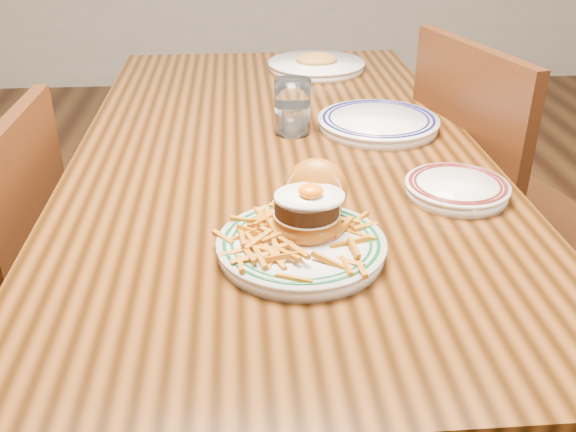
{
  "coord_description": "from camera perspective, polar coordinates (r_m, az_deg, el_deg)",
  "views": [
    {
      "loc": [
        -0.08,
        -1.27,
        1.26
      ],
      "look_at": [
        -0.01,
        -0.41,
        0.8
      ],
      "focal_mm": 40.0,
      "sensor_mm": 36.0,
      "label": 1
    }
  ],
  "objects": [
    {
      "name": "chair_right",
      "position": [
        1.7,
        17.93,
        0.2
      ],
      "size": [
        0.53,
        0.53,
        0.93
      ],
      "rotation": [
        0.0,
        0.0,
        3.4
      ],
      "color": "#41200D",
      "rests_on": "floor"
    },
    {
      "name": "main_plate",
      "position": [
        0.97,
        1.43,
        -1.31
      ],
      "size": [
        0.26,
        0.27,
        0.12
      ],
      "rotation": [
        0.0,
        0.0,
        -0.35
      ],
      "color": "silver",
      "rests_on": "table"
    },
    {
      "name": "rear_plate",
      "position": [
        1.47,
        8.03,
        8.26
      ],
      "size": [
        0.27,
        0.27,
        0.03
      ],
      "rotation": [
        0.0,
        0.0,
        0.04
      ],
      "color": "silver",
      "rests_on": "table"
    },
    {
      "name": "far_plate",
      "position": [
        1.92,
        2.54,
        13.28
      ],
      "size": [
        0.28,
        0.28,
        0.05
      ],
      "rotation": [
        0.0,
        0.0,
        -0.04
      ],
      "color": "silver",
      "rests_on": "table"
    },
    {
      "name": "side_plate",
      "position": [
        1.18,
        14.79,
        2.44
      ],
      "size": [
        0.18,
        0.18,
        0.03
      ],
      "rotation": [
        0.0,
        0.0,
        0.43
      ],
      "color": "silver",
      "rests_on": "table"
    },
    {
      "name": "water_glass",
      "position": [
        1.42,
        0.4,
        9.4
      ],
      "size": [
        0.08,
        0.08,
        0.12
      ],
      "color": "white",
      "rests_on": "table"
    },
    {
      "name": "floor",
      "position": [
        1.79,
        -0.62,
        -16.59
      ],
      "size": [
        6.0,
        6.0,
        0.0
      ],
      "primitive_type": "plane",
      "color": "black",
      "rests_on": "ground"
    },
    {
      "name": "table",
      "position": [
        1.4,
        -0.76,
        2.93
      ],
      "size": [
        0.85,
        1.6,
        0.75
      ],
      "color": "black",
      "rests_on": "floor"
    }
  ]
}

